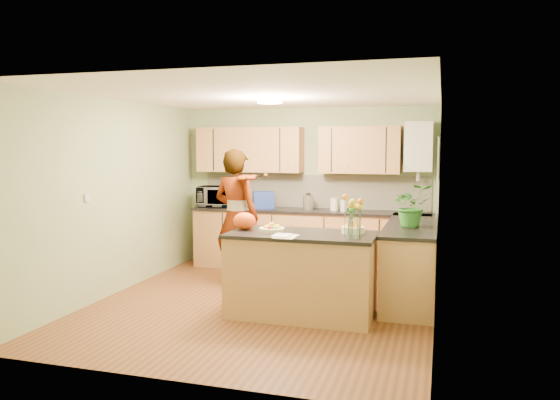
# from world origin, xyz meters

# --- Properties ---
(floor) EXTENTS (4.50, 4.50, 0.00)m
(floor) POSITION_xyz_m (0.00, 0.00, 0.00)
(floor) COLOR #5C321A
(floor) RESTS_ON ground
(ceiling) EXTENTS (4.00, 4.50, 0.02)m
(ceiling) POSITION_xyz_m (0.00, 0.00, 2.50)
(ceiling) COLOR white
(ceiling) RESTS_ON wall_back
(wall_back) EXTENTS (4.00, 0.02, 2.50)m
(wall_back) POSITION_xyz_m (0.00, 2.25, 1.25)
(wall_back) COLOR #8C9E70
(wall_back) RESTS_ON floor
(wall_front) EXTENTS (4.00, 0.02, 2.50)m
(wall_front) POSITION_xyz_m (0.00, -2.25, 1.25)
(wall_front) COLOR #8C9E70
(wall_front) RESTS_ON floor
(wall_left) EXTENTS (0.02, 4.50, 2.50)m
(wall_left) POSITION_xyz_m (-2.00, 0.00, 1.25)
(wall_left) COLOR #8C9E70
(wall_left) RESTS_ON floor
(wall_right) EXTENTS (0.02, 4.50, 2.50)m
(wall_right) POSITION_xyz_m (2.00, 0.00, 1.25)
(wall_right) COLOR #8C9E70
(wall_right) RESTS_ON floor
(back_counter) EXTENTS (3.64, 0.62, 0.94)m
(back_counter) POSITION_xyz_m (0.10, 1.95, 0.47)
(back_counter) COLOR #B07746
(back_counter) RESTS_ON floor
(right_counter) EXTENTS (0.62, 2.24, 0.94)m
(right_counter) POSITION_xyz_m (1.70, 0.85, 0.47)
(right_counter) COLOR #B07746
(right_counter) RESTS_ON floor
(splashback) EXTENTS (3.60, 0.02, 0.52)m
(splashback) POSITION_xyz_m (0.10, 2.23, 1.20)
(splashback) COLOR beige
(splashback) RESTS_ON back_counter
(upper_cabinets) EXTENTS (3.20, 0.34, 0.70)m
(upper_cabinets) POSITION_xyz_m (-0.18, 2.08, 1.85)
(upper_cabinets) COLOR #B07746
(upper_cabinets) RESTS_ON wall_back
(boiler) EXTENTS (0.40, 0.30, 0.86)m
(boiler) POSITION_xyz_m (1.70, 2.09, 1.90)
(boiler) COLOR silver
(boiler) RESTS_ON wall_back
(window_right) EXTENTS (0.01, 1.30, 1.05)m
(window_right) POSITION_xyz_m (1.99, 0.60, 1.55)
(window_right) COLOR silver
(window_right) RESTS_ON wall_right
(light_switch) EXTENTS (0.02, 0.09, 0.09)m
(light_switch) POSITION_xyz_m (-1.99, -0.60, 1.30)
(light_switch) COLOR silver
(light_switch) RESTS_ON wall_left
(ceiling_lamp) EXTENTS (0.30, 0.30, 0.07)m
(ceiling_lamp) POSITION_xyz_m (0.00, 0.30, 2.46)
(ceiling_lamp) COLOR #FFEABF
(ceiling_lamp) RESTS_ON ceiling
(peninsula_island) EXTENTS (1.65, 0.84, 0.94)m
(peninsula_island) POSITION_xyz_m (0.56, -0.27, 0.47)
(peninsula_island) COLOR #B07746
(peninsula_island) RESTS_ON floor
(fruit_dish) EXTENTS (0.29, 0.29, 0.10)m
(fruit_dish) POSITION_xyz_m (0.21, -0.27, 0.98)
(fruit_dish) COLOR #EFE5BF
(fruit_dish) RESTS_ON peninsula_island
(orange_bowl) EXTENTS (0.25, 0.25, 0.15)m
(orange_bowl) POSITION_xyz_m (1.11, -0.12, 1.01)
(orange_bowl) COLOR #EFE5BF
(orange_bowl) RESTS_ON peninsula_island
(flower_vase) EXTENTS (0.27, 0.27, 0.50)m
(flower_vase) POSITION_xyz_m (1.16, -0.45, 1.27)
(flower_vase) COLOR silver
(flower_vase) RESTS_ON peninsula_island
(orange_bag) EXTENTS (0.29, 0.26, 0.20)m
(orange_bag) POSITION_xyz_m (-0.14, -0.22, 1.04)
(orange_bag) COLOR #EA4C13
(orange_bag) RESTS_ON peninsula_island
(papers) EXTENTS (0.23, 0.31, 0.01)m
(papers) POSITION_xyz_m (0.46, -0.57, 0.95)
(papers) COLOR silver
(papers) RESTS_ON peninsula_island
(violinist) EXTENTS (0.77, 0.61, 1.87)m
(violinist) POSITION_xyz_m (-0.65, 0.82, 0.93)
(violinist) COLOR #DBA386
(violinist) RESTS_ON floor
(violin) EXTENTS (0.68, 0.59, 0.17)m
(violin) POSITION_xyz_m (-0.45, 0.60, 1.50)
(violin) COLOR #4F1704
(violin) RESTS_ON violinist
(microwave) EXTENTS (0.64, 0.48, 0.33)m
(microwave) POSITION_xyz_m (-1.41, 1.95, 1.10)
(microwave) COLOR silver
(microwave) RESTS_ON back_counter
(blue_box) EXTENTS (0.39, 0.35, 0.26)m
(blue_box) POSITION_xyz_m (-0.63, 1.96, 1.07)
(blue_box) COLOR navy
(blue_box) RESTS_ON back_counter
(kettle) EXTENTS (0.16, 0.16, 0.30)m
(kettle) POSITION_xyz_m (0.08, 1.98, 1.06)
(kettle) COLOR silver
(kettle) RESTS_ON back_counter
(jar_cream) EXTENTS (0.14, 0.14, 0.19)m
(jar_cream) POSITION_xyz_m (0.49, 1.98, 1.03)
(jar_cream) COLOR #EFE5BF
(jar_cream) RESTS_ON back_counter
(jar_white) EXTENTS (0.14, 0.14, 0.17)m
(jar_white) POSITION_xyz_m (0.65, 1.88, 1.03)
(jar_white) COLOR silver
(jar_white) RESTS_ON back_counter
(potted_plant) EXTENTS (0.59, 0.55, 0.52)m
(potted_plant) POSITION_xyz_m (1.70, 0.58, 1.20)
(potted_plant) COLOR #286923
(potted_plant) RESTS_ON right_counter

